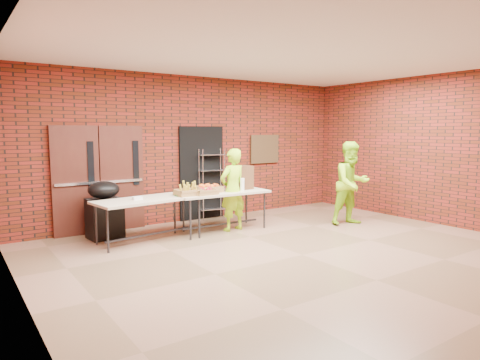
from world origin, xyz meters
The scene contains 19 objects.
room centered at (0.00, 0.00, 1.60)m, with size 8.08×7.08×3.28m.
double_doors centered at (-2.20, 3.44, 1.05)m, with size 1.78×0.12×2.10m.
dark_doorway centered at (0.10, 3.46, 1.05)m, with size 1.10×0.06×2.10m, color black.
bronze_plaque centered at (1.90, 3.45, 1.55)m, with size 0.85×0.04×0.70m, color #45341B.
wire_rack centered at (0.29, 3.32, 0.80)m, with size 0.59×0.20×1.60m, color silver, non-canonical shape.
table_left centered at (-1.70, 2.22, 0.72)m, with size 2.01×1.05×0.79m.
table_right centered at (-0.18, 2.20, 0.73)m, with size 1.95×0.86×0.79m.
basket_bananas centered at (-0.94, 2.13, 0.86)m, with size 0.47×0.36×0.15m.
basket_oranges centered at (-0.43, 2.28, 0.86)m, with size 0.50×0.39×0.16m.
basket_apples centered at (-0.64, 2.03, 0.85)m, with size 0.43×0.33×0.13m.
muffin_tray centered at (-1.01, 2.16, 0.83)m, with size 0.37×0.37×0.09m.
napkin_box centered at (-1.92, 2.20, 0.82)m, with size 0.16×0.11×0.05m, color white.
coffee_dispenser centered at (0.39, 2.27, 1.04)m, with size 0.37×0.33×0.48m, color #55311D.
cup_stack_front centered at (0.14, 2.12, 0.91)m, with size 0.08×0.08×0.23m, color white.
cup_stack_mid centered at (0.23, 2.04, 0.92)m, with size 0.09×0.09×0.26m, color white.
cup_stack_back centered at (0.12, 2.22, 0.92)m, with size 0.09×0.09×0.26m, color white.
covered_grill centered at (-2.28, 2.93, 0.54)m, with size 0.63×0.54×1.07m.
volunteer_woman centered at (0.03, 2.09, 0.83)m, with size 0.60×0.39×1.65m, color #9BDB18.
volunteer_man centered at (2.43, 1.12, 0.89)m, with size 0.86×0.67×1.78m, color #9BDB18.
Camera 1 is at (-4.66, -4.96, 1.99)m, focal length 32.00 mm.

